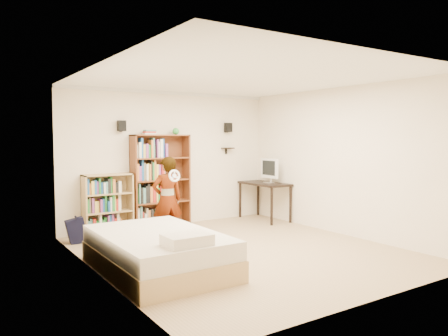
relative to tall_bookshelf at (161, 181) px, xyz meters
The scene contains 14 objects.
ground 2.52m from the tall_bookshelf, 82.78° to the right, with size 4.50×5.00×0.01m, color tan.
room_shell 2.50m from the tall_bookshelf, 82.78° to the right, with size 4.52×5.02×2.71m.
crown_molding 2.93m from the tall_bookshelf, 82.78° to the right, with size 4.50×5.00×0.06m.
speaker_left 1.32m from the tall_bookshelf, behind, with size 0.14×0.12×0.20m, color black.
speaker_right 1.97m from the tall_bookshelf, ahead, with size 0.14×0.12×0.20m, color black.
wall_shelf 1.76m from the tall_bookshelf, ahead, with size 0.25×0.16×0.03m, color black.
tall_bookshelf is the anchor object (origin of this frame).
low_bookshelf 1.13m from the tall_bookshelf, behind, with size 0.89×0.33×1.12m, color tan, non-canonical shape.
computer_desk 2.34m from the tall_bookshelf, 12.02° to the right, with size 0.59×1.19×0.81m, color black, non-canonical shape.
imac 2.35m from the tall_bookshelf, 13.56° to the right, with size 0.10×0.52×0.52m, color white, non-canonical shape.
daybed 2.87m from the tall_bookshelf, 115.94° to the right, with size 1.42×2.18×0.64m, color beige, non-canonical shape.
person 1.25m from the tall_bookshelf, 110.07° to the right, with size 0.53×0.35×1.46m, color black.
wii_wheel 1.51m from the tall_bookshelf, 106.48° to the right, with size 0.21×0.21×0.04m, color white.
navy_bag 1.92m from the tall_bookshelf, 167.45° to the right, with size 0.33×0.21×0.44m, color black, non-canonical shape.
Camera 1 is at (-3.95, -5.49, 1.78)m, focal length 35.00 mm.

